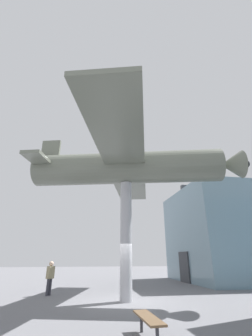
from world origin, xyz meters
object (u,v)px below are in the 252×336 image
Objects in this scene: support_pylon_central at (126,237)px; plaza_bench at (148,319)px; suspended_airplane at (130,168)px; visitor_person at (50,275)px.

support_pylon_central is 3.46× the size of plaza_bench.
suspended_airplane is 8.73× the size of plaza_bench.
suspended_airplane is 8.51× the size of visitor_person.
plaza_bench is (7.46, 3.55, -0.53)m from visitor_person.
support_pylon_central is 3.74m from suspended_airplane.
suspended_airplane is 7.93m from plaza_bench.
suspended_airplane reaches higher than support_pylon_central.
visitor_person is (-2.39, -3.79, -1.87)m from support_pylon_central.
suspended_airplane is at bearing 75.76° from support_pylon_central.
suspended_airplane reaches higher than plaza_bench.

